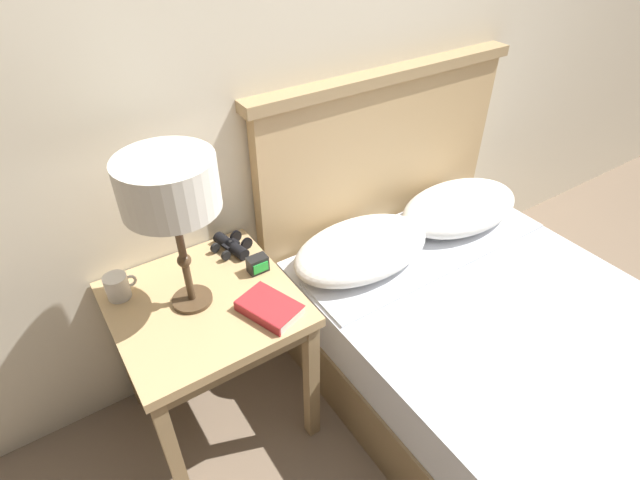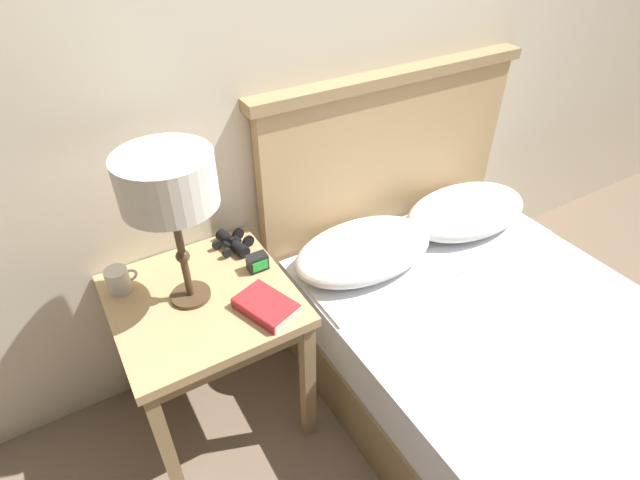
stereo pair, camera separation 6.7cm
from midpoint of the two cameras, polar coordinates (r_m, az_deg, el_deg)
ground_plane at (r=2.05m, az=12.54°, el=-24.36°), size 20.00×20.00×0.00m
wall_back at (r=1.81m, az=-2.53°, el=21.94°), size 8.00×0.06×2.60m
nightstand at (r=1.75m, az=-11.96°, el=-8.31°), size 0.58×0.58×0.63m
bed at (r=2.06m, az=21.90°, el=-13.16°), size 1.27×1.89×1.15m
table_lamp at (r=1.45m, az=-15.78°, el=6.09°), size 0.28×0.28×0.52m
book_on_nightstand at (r=1.60m, az=-5.04°, el=-7.57°), size 0.18×0.22×0.04m
binoculars_pair at (r=1.86m, az=-8.91°, el=-0.35°), size 0.15×0.16×0.05m
coffee_mug at (r=1.77m, az=-21.04°, el=-4.30°), size 0.10×0.08×0.08m
alarm_clock at (r=1.75m, az=-6.07°, el=-2.57°), size 0.07×0.05×0.06m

